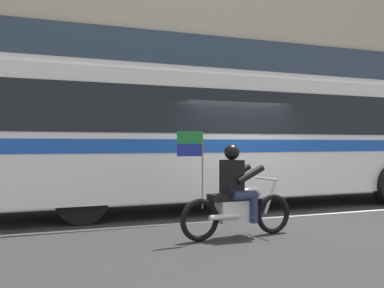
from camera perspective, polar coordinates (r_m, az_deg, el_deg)
ground_plane at (r=10.39m, az=5.85°, el=-8.69°), size 60.00×60.00×0.00m
sidewalk_curb at (r=15.05m, az=-3.19°, el=-5.70°), size 28.00×3.80×0.15m
lane_center_stripe at (r=9.87m, az=7.48°, el=-9.14°), size 26.60×0.14×0.01m
transit_bus at (r=11.68m, az=6.37°, el=1.54°), size 13.56×3.00×3.22m
motorcycle_with_rider at (r=7.82m, az=5.55°, el=-6.64°), size 2.19×0.64×1.78m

